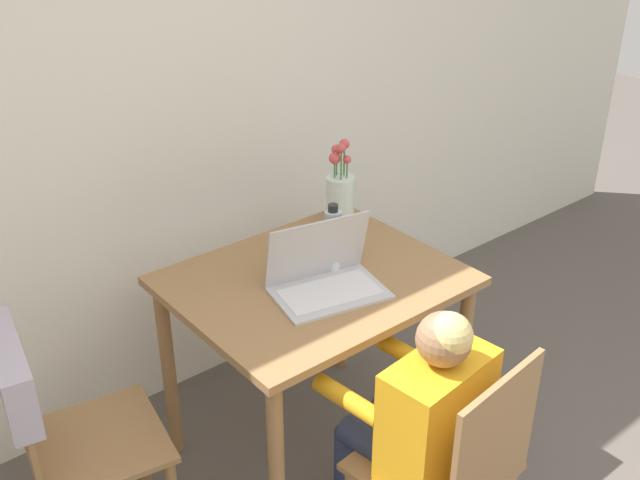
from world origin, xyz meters
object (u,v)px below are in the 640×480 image
at_px(laptop, 325,275).
at_px(chair_occupied, 451,473).
at_px(flower_vase, 340,195).
at_px(water_bottle, 333,240).
at_px(person_seated, 421,412).
at_px(chair_spare, 49,415).

bearing_deg(laptop, chair_occupied, -80.42).
height_order(flower_vase, water_bottle, flower_vase).
relative_size(chair_occupied, person_seated, 0.88).
distance_m(person_seated, flower_vase, 0.97).
relative_size(chair_occupied, flower_vase, 2.53).
distance_m(chair_spare, flower_vase, 1.28).
bearing_deg(laptop, person_seated, -82.56).
xyz_separation_m(chair_occupied, flower_vase, (0.39, 0.95, 0.44)).
bearing_deg(water_bottle, flower_vase, 45.60).
relative_size(person_seated, water_bottle, 3.85).
xyz_separation_m(laptop, flower_vase, (0.36, 0.34, 0.06)).
bearing_deg(laptop, water_bottle, 50.19).
relative_size(laptop, flower_vase, 1.19).
height_order(chair_spare, flower_vase, flower_vase).
relative_size(chair_spare, person_seated, 0.89).
height_order(chair_spare, person_seated, person_seated).
bearing_deg(person_seated, laptop, -101.07).
distance_m(chair_occupied, chair_spare, 1.19).
bearing_deg(chair_occupied, chair_spare, -49.59).
bearing_deg(person_seated, water_bottle, -109.99).
bearing_deg(flower_vase, laptop, -136.38).
xyz_separation_m(chair_spare, water_bottle, (0.98, -0.12, 0.30)).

